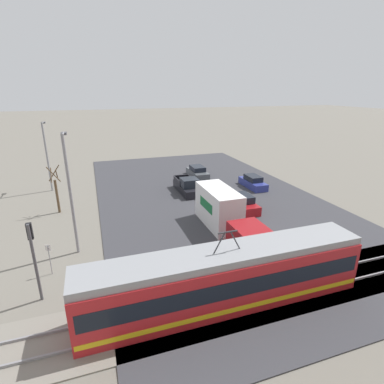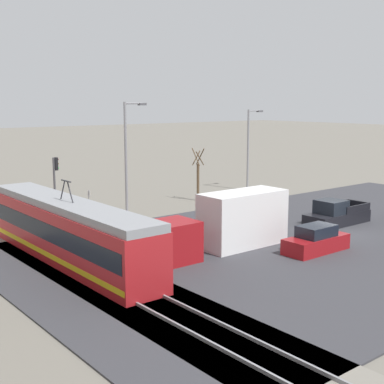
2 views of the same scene
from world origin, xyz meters
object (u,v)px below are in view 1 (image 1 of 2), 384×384
object	(u,v)px
sedan_car_0	(253,182)
street_lamp_mid_block	(47,152)
sedan_car_2	(243,203)
box_truck	(225,214)
traffic_light_pole	(33,251)
street_lamp_near_crossing	(70,187)
sedan_car_1	(197,172)
no_parking_sign	(49,256)
street_tree	(57,192)
pickup_truck	(188,187)
light_rail_tram	(226,278)

from	to	relation	value
sedan_car_0	street_lamp_mid_block	size ratio (longest dim) A/B	0.55
sedan_car_2	box_truck	bearing A→B (deg)	-135.27
sedan_car_2	traffic_light_pole	xyz separation A→B (m)	(17.38, 8.26, 2.39)
sedan_car_0	street_lamp_mid_block	bearing A→B (deg)	-16.64
sedan_car_0	street_lamp_mid_block	distance (m)	24.66
street_lamp_mid_block	sedan_car_0	bearing A→B (deg)	163.36
box_truck	street_lamp_near_crossing	bearing A→B (deg)	-2.55
sedan_car_0	sedan_car_1	bearing A→B (deg)	-53.87
no_parking_sign	street_lamp_mid_block	bearing A→B (deg)	-84.93
traffic_light_pole	street_tree	size ratio (longest dim) A/B	1.01
no_parking_sign	pickup_truck	bearing A→B (deg)	-136.96
pickup_truck	street_lamp_near_crossing	size ratio (longest dim) A/B	0.61
box_truck	sedan_car_0	world-z (taller)	box_truck
sedan_car_1	no_parking_sign	bearing A→B (deg)	47.75
sedan_car_2	street_lamp_near_crossing	world-z (taller)	street_lamp_near_crossing
light_rail_tram	street_tree	distance (m)	20.04
no_parking_sign	street_lamp_near_crossing	bearing A→B (deg)	-121.39
street_tree	no_parking_sign	xyz separation A→B (m)	(-0.33, 11.08, -0.85)
sedan_car_2	street_lamp_near_crossing	xyz separation A→B (m)	(15.48, 3.16, 4.29)
light_rail_tram	traffic_light_pole	distance (m)	10.69
sedan_car_2	street_tree	size ratio (longest dim) A/B	0.91
light_rail_tram	street_lamp_near_crossing	xyz separation A→B (m)	(7.98, -8.94, 3.31)
box_truck	street_lamp_mid_block	xyz separation A→B (m)	(15.01, -16.75, 3.02)
traffic_light_pole	sedan_car_0	bearing A→B (deg)	-146.83
light_rail_tram	street_lamp_near_crossing	size ratio (longest dim) A/B	1.82
box_truck	sedan_car_1	distance (m)	16.81
box_truck	sedan_car_1	xyz separation A→B (m)	(-3.46, -16.43, -0.94)
light_rail_tram	pickup_truck	distance (m)	19.35
sedan_car_0	sedan_car_2	distance (m)	7.63
sedan_car_2	street_lamp_mid_block	size ratio (longest dim) A/B	0.53
sedan_car_2	traffic_light_pole	world-z (taller)	traffic_light_pole
light_rail_tram	sedan_car_0	bearing A→B (deg)	-123.60
box_truck	street_lamp_near_crossing	size ratio (longest dim) A/B	1.08
pickup_truck	street_tree	size ratio (longest dim) A/B	1.14
no_parking_sign	sedan_car_0	bearing A→B (deg)	-151.31
light_rail_tram	sedan_car_2	world-z (taller)	light_rail_tram
light_rail_tram	no_parking_sign	bearing A→B (deg)	-33.59
light_rail_tram	no_parking_sign	world-z (taller)	light_rail_tram
pickup_truck	street_lamp_near_crossing	world-z (taller)	street_lamp_near_crossing
box_truck	street_lamp_mid_block	size ratio (longest dim) A/B	1.19
street_lamp_mid_block	no_parking_sign	distance (m)	19.18
street_lamp_near_crossing	no_parking_sign	world-z (taller)	street_lamp_near_crossing
light_rail_tram	sedan_car_1	world-z (taller)	light_rail_tram
street_tree	sedan_car_0	bearing A→B (deg)	-177.99
sedan_car_0	traffic_light_pole	distance (m)	26.35
sedan_car_1	street_lamp_near_crossing	world-z (taller)	street_lamp_near_crossing
sedan_car_0	sedan_car_1	world-z (taller)	sedan_car_0
sedan_car_2	street_lamp_mid_block	distance (m)	23.17
box_truck	street_tree	bearing A→B (deg)	-33.37
street_lamp_near_crossing	no_parking_sign	xyz separation A→B (m)	(1.58, 2.59, -3.72)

